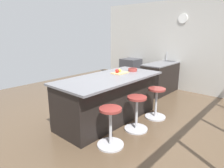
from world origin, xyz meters
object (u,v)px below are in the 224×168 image
Objects in this scene: oven_range at (131,71)px; stool_by_window at (156,104)px; apple_red at (117,71)px; stool_middle at (136,114)px; stool_near_camera at (110,128)px; cutting_board at (120,73)px; kitchen_island at (109,98)px; apple_yellow at (119,70)px; fruit_bowl at (133,70)px.

oven_range is 3.05m from stool_by_window.
stool_middle is at bearing 66.49° from apple_red.
stool_by_window and stool_near_camera have the same top height.
apple_red reaches higher than cutting_board.
kitchen_island is 0.62m from apple_red.
apple_yellow is (-0.02, -0.03, 0.05)m from cutting_board.
stool_near_camera is (0.73, 0.71, -0.16)m from kitchen_island.
oven_range is at bearing -148.71° from cutting_board.
stool_near_camera is 3.27× the size of fruit_bowl.
apple_yellow is 0.83× the size of apple_red.
stool_by_window is 1.07m from apple_yellow.
fruit_bowl is at bearing -156.22° from stool_near_camera.
apple_red reaches higher than stool_by_window.
cutting_board is 0.06m from apple_yellow.
apple_yellow reaches higher than stool_near_camera.
fruit_bowl reaches higher than stool_by_window.
fruit_bowl is (-0.37, 0.07, 0.03)m from cutting_board.
fruit_bowl is (-0.77, -0.66, 0.66)m from stool_middle.
stool_middle is at bearing 0.00° from stool_by_window.
oven_range is 3.59m from stool_middle.
oven_range is 3.20m from kitchen_island.
cutting_board is 0.09m from apple_red.
kitchen_island is 0.73m from stool_middle.
fruit_bowl is (-0.35, 0.11, -0.02)m from apple_yellow.
cutting_board is (-1.13, -0.73, 0.63)m from stool_near_camera.
apple_yellow is at bearing -172.35° from kitchen_island.
apple_yellow is (-1.15, -0.77, 0.68)m from stool_near_camera.
oven_range is 2.95m from apple_red.
oven_range is at bearing -142.01° from stool_middle.
cutting_board is 1.78× the size of fruit_bowl.
kitchen_island reaches higher than stool_by_window.
apple_red is at bearing -172.28° from kitchen_island.
stool_near_camera is (1.46, 0.00, 0.00)m from stool_by_window.
apple_red is 0.42× the size of fruit_bowl.
cutting_board is at bearing 31.29° from oven_range.
apple_yellow is 0.09m from apple_red.
apple_yellow is at bearing -146.37° from stool_near_camera.
kitchen_island is 0.67m from apple_yellow.
stool_by_window is (-0.73, 0.71, -0.16)m from kitchen_island.
kitchen_island is at bearing 7.65° from apple_yellow.
oven_range is 1.31× the size of stool_middle.
fruit_bowl is at bearing 167.88° from apple_red.
stool_middle is 3.27× the size of fruit_bowl.
apple_red is (0.07, -0.02, 0.05)m from cutting_board.
stool_by_window is 1.00× the size of stool_middle.
cutting_board is 0.38m from fruit_bowl.
stool_middle is (0.73, 0.00, 0.00)m from stool_by_window.
cutting_board is at bearing -65.62° from stool_by_window.
apple_yellow reaches higher than fruit_bowl.
stool_middle and stool_near_camera have the same top height.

